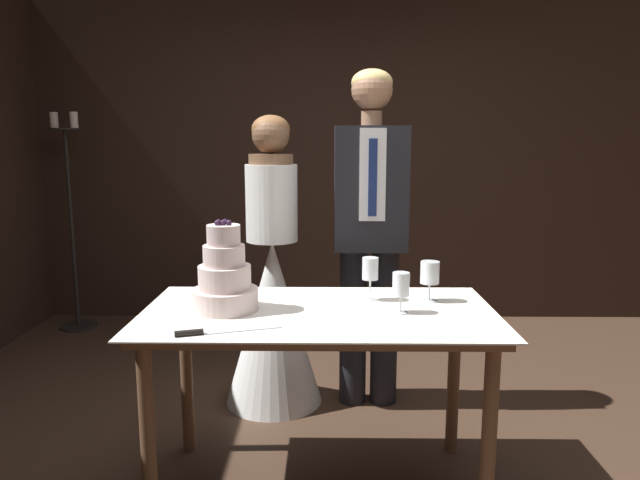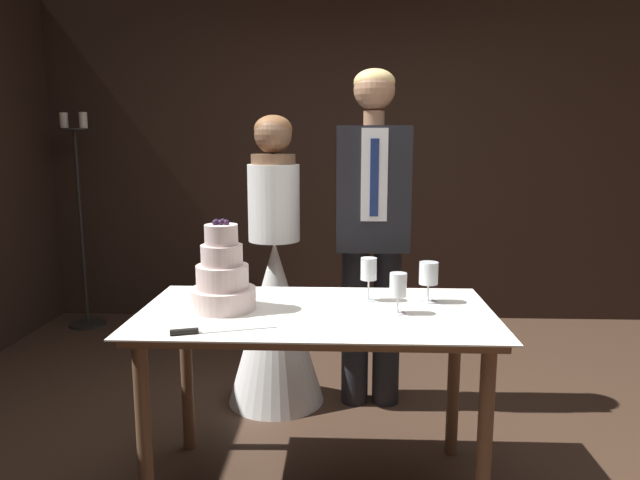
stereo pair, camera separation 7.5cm
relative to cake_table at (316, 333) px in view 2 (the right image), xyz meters
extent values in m
cube|color=black|center=(0.15, 2.50, 0.60)|extent=(5.15, 0.12, 2.58)
cylinder|color=brown|center=(-0.63, -0.29, -0.32)|extent=(0.06, 0.06, 0.74)
cylinder|color=brown|center=(0.63, -0.29, -0.32)|extent=(0.06, 0.06, 0.74)
cylinder|color=brown|center=(-0.63, 0.29, -0.32)|extent=(0.06, 0.06, 0.74)
cylinder|color=brown|center=(0.63, 0.29, -0.32)|extent=(0.06, 0.06, 0.74)
cube|color=brown|center=(0.00, 0.00, 0.07)|extent=(1.37, 0.71, 0.03)
cube|color=white|center=(0.00, 0.00, 0.09)|extent=(1.43, 0.77, 0.01)
cylinder|color=beige|center=(-0.38, 0.01, 0.14)|extent=(0.27, 0.27, 0.09)
cylinder|color=beige|center=(-0.38, 0.01, 0.23)|extent=(0.21, 0.21, 0.10)
cylinder|color=beige|center=(-0.38, 0.01, 0.32)|extent=(0.17, 0.17, 0.08)
cylinder|color=beige|center=(-0.38, 0.01, 0.40)|extent=(0.13, 0.13, 0.08)
sphere|color=#2D1933|center=(-0.36, 0.01, 0.45)|extent=(0.02, 0.02, 0.02)
sphere|color=#2D1933|center=(-0.38, 0.04, 0.45)|extent=(0.02, 0.02, 0.02)
sphere|color=#2D1933|center=(-0.40, 0.02, 0.45)|extent=(0.02, 0.02, 0.02)
sphere|color=#2D1933|center=(-0.40, 0.00, 0.45)|extent=(0.02, 0.02, 0.02)
sphere|color=#2D1933|center=(-0.38, 0.00, 0.45)|extent=(0.02, 0.02, 0.02)
cube|color=silver|center=(-0.27, -0.25, 0.09)|extent=(0.28, 0.11, 0.00)
cylinder|color=black|center=(-0.45, -0.31, 0.10)|extent=(0.10, 0.05, 0.02)
cylinder|color=silver|center=(0.33, -0.02, 0.09)|extent=(0.07, 0.07, 0.00)
cylinder|color=silver|center=(0.33, -0.02, 0.13)|extent=(0.01, 0.01, 0.07)
cylinder|color=silver|center=(0.33, -0.02, 0.21)|extent=(0.07, 0.07, 0.09)
cylinder|color=maroon|center=(0.33, -0.02, 0.18)|extent=(0.06, 0.06, 0.04)
cylinder|color=silver|center=(0.22, 0.17, 0.09)|extent=(0.07, 0.07, 0.00)
cylinder|color=silver|center=(0.22, 0.17, 0.14)|extent=(0.01, 0.01, 0.09)
cylinder|color=silver|center=(0.22, 0.17, 0.23)|extent=(0.07, 0.07, 0.10)
cylinder|color=silver|center=(0.47, 0.15, 0.09)|extent=(0.08, 0.08, 0.00)
cylinder|color=silver|center=(0.47, 0.15, 0.13)|extent=(0.01, 0.01, 0.08)
cylinder|color=silver|center=(0.47, 0.15, 0.22)|extent=(0.08, 0.08, 0.09)
cylinder|color=maroon|center=(0.47, 0.15, 0.18)|extent=(0.07, 0.07, 0.03)
cone|color=white|center=(-0.27, 0.83, -0.22)|extent=(0.54, 0.54, 0.92)
cylinder|color=white|center=(-0.27, 0.83, 0.45)|extent=(0.28, 0.28, 0.41)
cylinder|color=brown|center=(-0.27, 0.83, 0.68)|extent=(0.24, 0.24, 0.05)
sphere|color=brown|center=(-0.27, 0.83, 0.81)|extent=(0.20, 0.20, 0.20)
ellipsoid|color=brown|center=(-0.27, 0.84, 0.84)|extent=(0.20, 0.20, 0.15)
cylinder|color=black|center=(0.18, 0.83, -0.25)|extent=(0.15, 0.15, 0.88)
cylinder|color=black|center=(0.35, 0.83, -0.25)|extent=(0.15, 0.15, 0.88)
cube|color=black|center=(0.27, 0.83, 0.52)|extent=(0.39, 0.24, 0.66)
cube|color=white|center=(0.27, 0.70, 0.60)|extent=(0.14, 0.01, 0.47)
cube|color=navy|center=(0.27, 0.70, 0.59)|extent=(0.04, 0.01, 0.40)
cylinder|color=#A37556|center=(0.27, 0.83, 0.89)|extent=(0.11, 0.11, 0.08)
sphere|color=#A37556|center=(0.27, 0.83, 1.04)|extent=(0.22, 0.22, 0.22)
ellipsoid|color=#D6B770|center=(0.27, 0.84, 1.08)|extent=(0.22, 0.22, 0.14)
cylinder|color=black|center=(-1.95, 2.12, -0.67)|extent=(0.28, 0.28, 0.02)
cylinder|color=black|center=(-1.95, 2.12, 0.10)|extent=(0.03, 0.03, 1.53)
cylinder|color=black|center=(-1.95, 2.12, 0.87)|extent=(0.22, 0.22, 0.01)
cylinder|color=silver|center=(-2.02, 2.12, 0.94)|extent=(0.06, 0.06, 0.12)
cylinder|color=silver|center=(-1.87, 2.12, 0.94)|extent=(0.06, 0.06, 0.12)
camera|label=1|loc=(0.03, -2.23, 0.76)|focal=32.00mm
camera|label=2|loc=(0.11, -2.23, 0.76)|focal=32.00mm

